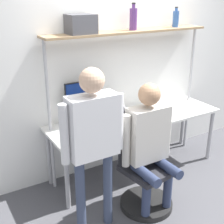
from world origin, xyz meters
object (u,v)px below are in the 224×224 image
Objects in this scene: bottle_purple at (133,19)px; cell_phone at (136,122)px; bottle_blue at (176,19)px; monitor at (85,100)px; office_chair at (144,182)px; person_seated at (150,139)px; person_standing at (93,133)px; storage_box at (81,24)px; laptop at (116,121)px.

cell_phone is at bearing -114.08° from bottle_purple.
monitor is at bearing 179.71° from bottle_blue.
bottle_purple is at bearing -0.57° from monitor.
bottle_purple is (0.14, 0.30, 1.13)m from cell_phone.
office_chair is 0.68× the size of person_seated.
cell_phone is at bearing 65.80° from office_chair.
bottle_blue is at bearing 27.67° from person_standing.
cell_phone is 0.50× the size of bottle_purple.
bottle_purple is at bearing -180.00° from bottle_blue.
storage_box is (-1.29, -0.00, -0.00)m from bottle_blue.
office_chair is at bearing 3.64° from person_standing.
storage_box is (0.32, 0.84, 0.83)m from person_standing.
cell_phone is 0.16× the size of office_chair.
bottle_purple is (-0.63, -0.00, 0.03)m from bottle_blue.
person_seated is at bearing -70.43° from storage_box.
office_chair is 1.82m from bottle_purple.
storage_box is (-0.30, 0.85, 1.04)m from person_seated.
storage_box is (-0.52, 0.30, 1.11)m from cell_phone.
storage_box is at bearing -180.00° from bottle_blue.
laptop is 1.35× the size of bottle_blue.
person_seated is at bearing -139.33° from bottle_blue.
storage_box reaches higher than cell_phone.
bottle_purple is (0.36, 0.85, 1.06)m from person_seated.
bottle_blue is (0.99, 0.85, 1.04)m from person_seated.
bottle_blue reaches higher than cell_phone.
person_seated is 4.72× the size of storage_box.
monitor is 1.53× the size of laptop.
monitor is at bearing 21.68° from storage_box.
storage_box reaches higher than person_standing.
monitor is 0.54× the size of office_chair.
monitor is 0.36× the size of person_seated.
laptop is at bearing 171.98° from cell_phone.
person_seated is 5.69× the size of bottle_blue.
bottle_purple is at bearing 40.89° from person_standing.
cell_phone is 1.03m from person_standing.
bottle_purple reaches higher than person_standing.
person_standing is 5.53× the size of storage_box.
person_seated is at bearing -0.69° from person_standing.
monitor is at bearing 68.67° from person_standing.
person_standing is at bearing -110.53° from storage_box.
monitor is at bearing 179.43° from bottle_purple.
bottle_blue reaches higher than laptop.
cell_phone is at bearing -158.44° from bottle_blue.
monitor is 1.66× the size of bottle_purple.
bottle_blue is (1.61, 0.84, 0.83)m from person_standing.
office_chair is 0.58× the size of person_standing.
person_seated is at bearing -112.68° from bottle_purple.
office_chair is 3.20× the size of storage_box.
cell_phone is 0.71m from office_chair.
laptop is 1.12m from storage_box.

